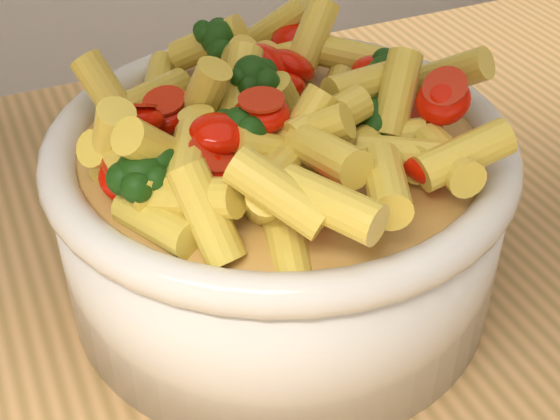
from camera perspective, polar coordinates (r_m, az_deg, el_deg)
name	(u,v)px	position (r m, az deg, el deg)	size (l,w,h in m)	color
serving_bowl	(280,208)	(0.47, 0.00, 0.14)	(0.27, 0.27, 0.12)	silver
pasta_salad	(280,104)	(0.43, 0.00, 7.80)	(0.21, 0.21, 0.05)	#FFE050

